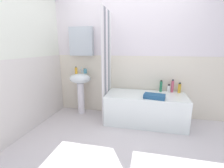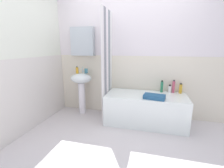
# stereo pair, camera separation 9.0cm
# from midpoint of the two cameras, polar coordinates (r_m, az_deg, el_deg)

# --- Properties ---
(ground_plane) EXTENTS (4.80, 5.60, 0.04)m
(ground_plane) POSITION_cam_midpoint_polar(r_m,az_deg,el_deg) (2.36, 1.40, -22.78)
(ground_plane) COLOR silver
(wall_back_tiled) EXTENTS (3.60, 0.18, 2.40)m
(wall_back_tiled) POSITION_cam_midpoint_polar(r_m,az_deg,el_deg) (3.18, 4.92, 9.06)
(wall_back_tiled) COLOR silver
(wall_back_tiled) RESTS_ON ground_plane
(wall_left_tiled) EXTENTS (0.07, 1.81, 2.40)m
(wall_left_tiled) POSITION_cam_midpoint_polar(r_m,az_deg,el_deg) (2.95, -28.63, 6.78)
(wall_left_tiled) COLOR white
(wall_left_tiled) RESTS_ON ground_plane
(sink) EXTENTS (0.44, 0.34, 0.85)m
(sink) POSITION_cam_midpoint_polar(r_m,az_deg,el_deg) (3.29, -12.13, -0.18)
(sink) COLOR white
(sink) RESTS_ON ground_plane
(faucet) EXTENTS (0.03, 0.12, 0.12)m
(faucet) POSITION_cam_midpoint_polar(r_m,az_deg,el_deg) (3.31, -11.78, 4.98)
(faucet) COLOR silver
(faucet) RESTS_ON sink
(soap_dispenser) EXTENTS (0.05, 0.05, 0.15)m
(soap_dispenser) POSITION_cam_midpoint_polar(r_m,az_deg,el_deg) (3.25, -13.63, 4.78)
(soap_dispenser) COLOR gold
(soap_dispenser) RESTS_ON sink
(toothbrush_cup) EXTENTS (0.07, 0.07, 0.09)m
(toothbrush_cup) POSITION_cam_midpoint_polar(r_m,az_deg,el_deg) (3.25, -10.46, 4.64)
(toothbrush_cup) COLOR teal
(toothbrush_cup) RESTS_ON sink
(bathtub) EXTENTS (1.41, 0.65, 0.54)m
(bathtub) POSITION_cam_midpoint_polar(r_m,az_deg,el_deg) (2.98, 11.00, -8.66)
(bathtub) COLOR white
(bathtub) RESTS_ON ground_plane
(shower_curtain) EXTENTS (0.01, 0.65, 2.00)m
(shower_curtain) POSITION_cam_midpoint_polar(r_m,az_deg,el_deg) (2.89, -2.80, 5.93)
(shower_curtain) COLOR white
(shower_curtain) RESTS_ON ground_plane
(shampoo_bottle) EXTENTS (0.05, 0.05, 0.19)m
(shampoo_bottle) POSITION_cam_midpoint_polar(r_m,az_deg,el_deg) (3.15, 22.46, -1.35)
(shampoo_bottle) COLOR gold
(shampoo_bottle) RESTS_ON bathtub
(body_wash_bottle) EXTENTS (0.05, 0.05, 0.24)m
(body_wash_bottle) POSITION_cam_midpoint_polar(r_m,az_deg,el_deg) (3.14, 20.26, -0.74)
(body_wash_bottle) COLOR #C94E69
(body_wash_bottle) RESTS_ON bathtub
(conditioner_bottle) EXTENTS (0.06, 0.06, 0.15)m
(conditioner_bottle) POSITION_cam_midpoint_polar(r_m,az_deg,el_deg) (3.14, 19.06, -1.52)
(conditioner_bottle) COLOR white
(conditioner_bottle) RESTS_ON bathtub
(lotion_bottle) EXTENTS (0.05, 0.05, 0.22)m
(lotion_bottle) POSITION_cam_midpoint_polar(r_m,az_deg,el_deg) (3.11, 16.49, -0.78)
(lotion_bottle) COLOR #267651
(lotion_bottle) RESTS_ON bathtub
(towel_folded) EXTENTS (0.37, 0.25, 0.07)m
(towel_folded) POSITION_cam_midpoint_polar(r_m,az_deg,el_deg) (2.69, 14.15, -4.34)
(towel_folded) COLOR #24517C
(towel_folded) RESTS_ON bathtub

